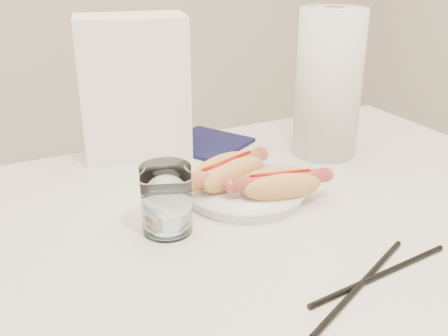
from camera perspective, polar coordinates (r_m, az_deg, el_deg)
name	(u,v)px	position (r m, az deg, el deg)	size (l,w,h in m)	color
table	(240,252)	(0.87, 1.74, -8.96)	(1.20, 0.80, 0.75)	silver
plate	(245,192)	(0.91, 2.25, -2.56)	(0.20, 0.20, 0.02)	white
hotdog_left	(227,172)	(0.91, 0.32, -0.47)	(0.18, 0.11, 0.05)	#DCA558
hotdog_right	(280,184)	(0.88, 5.96, -1.71)	(0.17, 0.09, 0.05)	#E2A358
water_glass	(166,199)	(0.79, -6.17, -3.36)	(0.08, 0.08, 0.10)	white
chopstick_near	(361,284)	(0.71, 14.42, -11.93)	(0.01, 0.01, 0.25)	black
chopstick_far	(381,275)	(0.74, 16.39, -10.88)	(0.01, 0.01, 0.25)	black
napkin_box	(134,87)	(1.07, -9.57, 8.49)	(0.21, 0.11, 0.28)	white
navy_napkin	(206,143)	(1.14, -1.90, 2.65)	(0.15, 0.15, 0.01)	#121239
paper_towel_roll	(329,84)	(1.08, 11.11, 8.83)	(0.13, 0.13, 0.29)	silver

